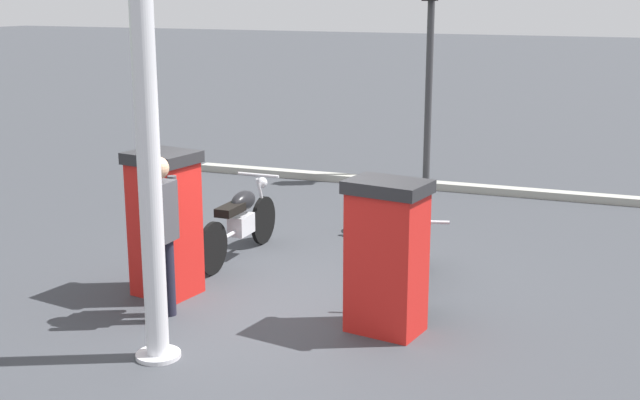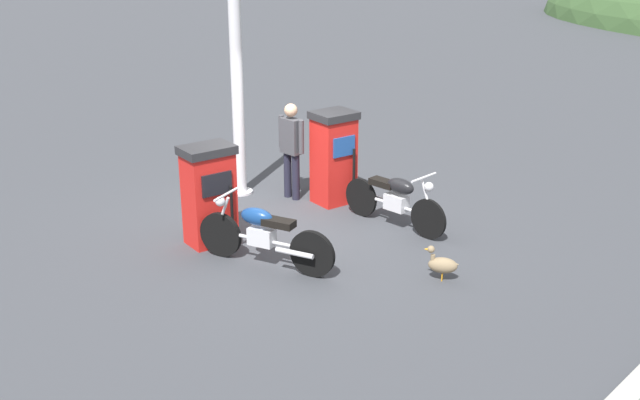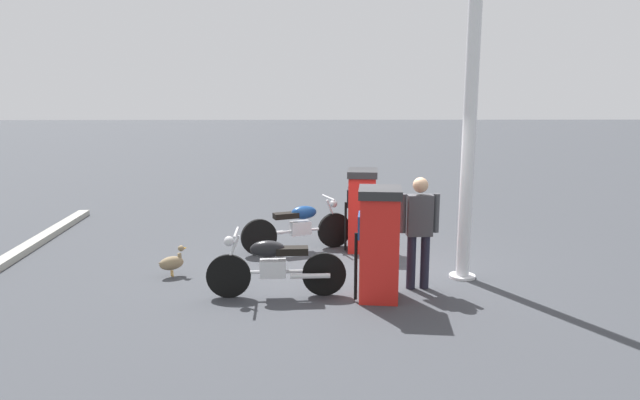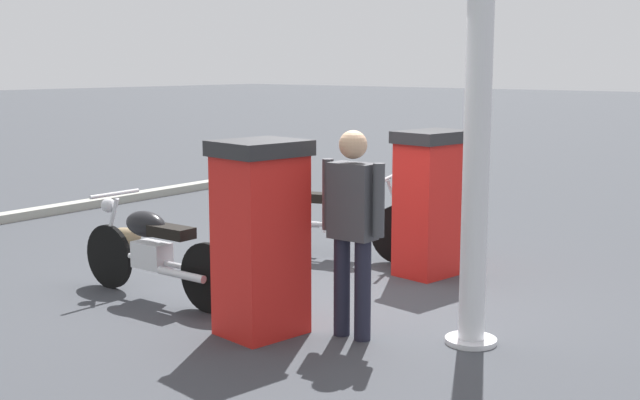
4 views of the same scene
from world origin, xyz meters
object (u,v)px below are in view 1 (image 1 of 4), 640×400
Objects in this scene: fuel_pump_far at (165,223)px; motorcycle_far_pump at (240,219)px; fuel_pump_near at (387,256)px; canopy_support_pole at (147,131)px; motorcycle_near_pump at (417,252)px; roadside_traffic_light at (430,30)px; wandering_duck at (361,216)px; attendant_person at (160,228)px.

motorcycle_far_pump is (1.45, -0.08, -0.31)m from fuel_pump_far.
canopy_support_pole reaches higher than fuel_pump_near.
motorcycle_near_pump is 0.47× the size of canopy_support_pole.
fuel_pump_far reaches higher than motorcycle_far_pump.
roadside_traffic_light is (5.41, 1.61, 2.10)m from motorcycle_near_pump.
motorcycle_near_pump reaches higher than wandering_duck.
fuel_pump_far is at bearing 31.45° from canopy_support_pole.
motorcycle_near_pump is (1.14, 0.06, -0.29)m from fuel_pump_near.
motorcycle_near_pump is 2.37m from motorcycle_far_pump.
motorcycle_far_pump is at bearing -3.13° from fuel_pump_far.
motorcycle_near_pump is at bearing -64.89° from fuel_pump_far.
fuel_pump_near reaches higher than motorcycle_far_pump.
roadside_traffic_light is at bearing -8.30° from motorcycle_far_pump.
motorcycle_near_pump reaches higher than motorcycle_far_pump.
fuel_pump_far is at bearing 172.83° from roadside_traffic_light.
roadside_traffic_light is (5.10, -0.74, 2.08)m from motorcycle_far_pump.
fuel_pump_near is 0.95× the size of fuel_pump_far.
canopy_support_pole is (-2.55, 1.57, 1.58)m from motorcycle_near_pump.
attendant_person is 3.46× the size of wandering_duck.
motorcycle_near_pump is at bearing 3.01° from fuel_pump_near.
fuel_pump_far is 0.41× the size of roadside_traffic_light.
canopy_support_pole is at bearing 131.02° from fuel_pump_near.
motorcycle_far_pump is (1.45, 2.41, -0.27)m from fuel_pump_near.
wandering_duck is at bearing 25.73° from fuel_pump_near.
canopy_support_pole is at bearing 178.25° from wandering_duck.
fuel_pump_far is 3.27× the size of wandering_duck.
motorcycle_near_pump is 3.38m from canopy_support_pole.
fuel_pump_far is 0.78× the size of motorcycle_near_pump.
wandering_duck is at bearing -9.47° from attendant_person.
motorcycle_far_pump is (0.31, 2.35, 0.02)m from motorcycle_near_pump.
attendant_person is at bearing 31.26° from canopy_support_pole.
roadside_traffic_light is at bearing 2.95° from wandering_duck.
wandering_duck is 0.11× the size of canopy_support_pole.
fuel_pump_far is at bearing 31.69° from attendant_person.
motorcycle_far_pump is 4.11× the size of wandering_duck.
fuel_pump_far is 3.29m from wandering_duck.
attendant_person reaches higher than fuel_pump_far.
fuel_pump_far is at bearing 162.01° from wandering_duck.
attendant_person is at bearing 176.49° from roadside_traffic_light.
fuel_pump_far is 6.83m from roadside_traffic_light.
fuel_pump_far is 2.07m from canopy_support_pole.
motorcycle_near_pump is at bearing -49.30° from attendant_person.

